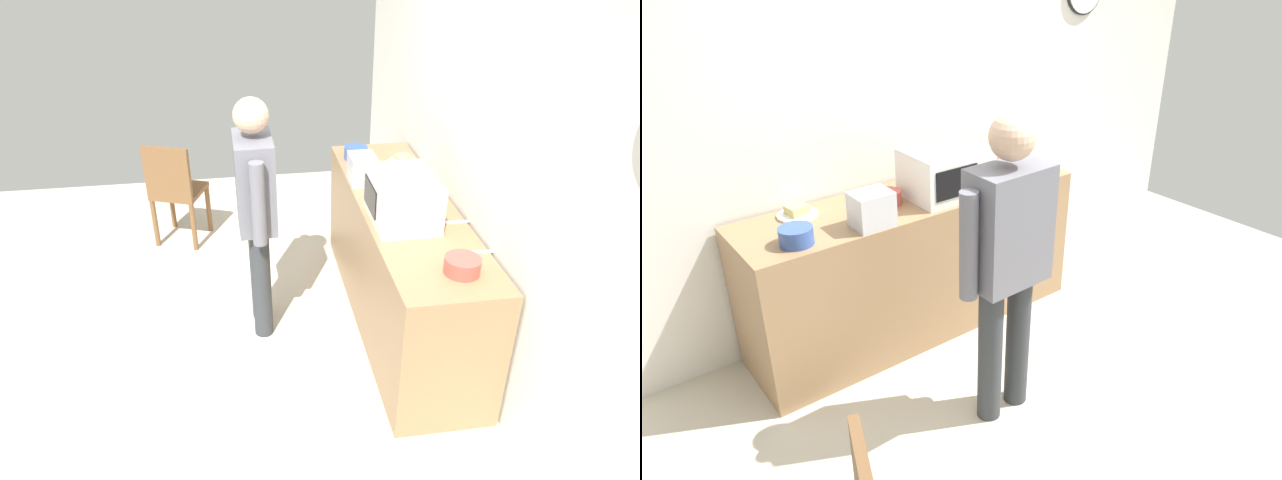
% 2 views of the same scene
% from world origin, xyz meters
% --- Properties ---
extents(ground_plane, '(6.00, 6.00, 0.00)m').
position_xyz_m(ground_plane, '(0.00, 0.00, 0.00)').
color(ground_plane, beige).
extents(back_wall, '(5.40, 0.13, 2.60)m').
position_xyz_m(back_wall, '(0.01, 1.60, 1.30)').
color(back_wall, silver).
rests_on(back_wall, ground_plane).
extents(kitchen_counter, '(2.21, 0.62, 0.93)m').
position_xyz_m(kitchen_counter, '(-0.29, 1.22, 0.47)').
color(kitchen_counter, '#93704C').
rests_on(kitchen_counter, ground_plane).
extents(microwave, '(0.50, 0.39, 0.30)m').
position_xyz_m(microwave, '(-0.09, 1.13, 1.08)').
color(microwave, silver).
rests_on(microwave, kitchen_counter).
extents(sandwich_plate, '(0.23, 0.23, 0.07)m').
position_xyz_m(sandwich_plate, '(-0.96, 1.39, 0.96)').
color(sandwich_plate, white).
rests_on(sandwich_plate, kitchen_counter).
extents(salad_bowl, '(0.20, 0.20, 0.09)m').
position_xyz_m(salad_bowl, '(0.55, 1.29, 0.98)').
color(salad_bowl, '#C64C42').
rests_on(salad_bowl, kitchen_counter).
extents(cereal_bowl, '(0.18, 0.18, 0.10)m').
position_xyz_m(cereal_bowl, '(-1.11, 1.05, 0.98)').
color(cereal_bowl, '#33519E').
rests_on(cereal_bowl, kitchen_counter).
extents(mixing_bowl, '(0.16, 0.16, 0.08)m').
position_xyz_m(mixing_bowl, '(-0.45, 1.22, 0.97)').
color(mixing_bowl, '#C64C42').
rests_on(mixing_bowl, kitchen_counter).
extents(toaster, '(0.22, 0.18, 0.20)m').
position_xyz_m(toaster, '(-0.69, 1.01, 1.03)').
color(toaster, silver).
rests_on(toaster, kitchen_counter).
extents(fork_utensil, '(0.04, 0.17, 0.01)m').
position_xyz_m(fork_utensil, '(0.37, 1.48, 0.94)').
color(fork_utensil, silver).
rests_on(fork_utensil, kitchen_counter).
extents(spoon_utensil, '(0.03, 0.17, 0.01)m').
position_xyz_m(spoon_utensil, '(-0.00, 1.47, 0.94)').
color(spoon_utensil, silver).
rests_on(spoon_utensil, kitchen_counter).
extents(person_standing, '(0.59, 0.25, 1.68)m').
position_xyz_m(person_standing, '(-0.37, 0.24, 0.98)').
color(person_standing, '#2F3338').
rests_on(person_standing, ground_plane).
extents(wooden_chair, '(0.51, 0.51, 0.94)m').
position_xyz_m(wooden_chair, '(-1.66, -0.40, 0.52)').
color(wooden_chair, brown).
rests_on(wooden_chair, ground_plane).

